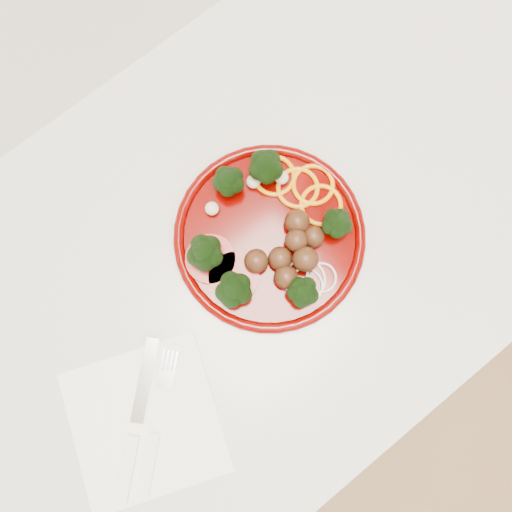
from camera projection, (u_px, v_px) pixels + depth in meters
counter at (158, 358)px, 1.06m from camera, size 2.40×0.60×0.90m
plate at (270, 237)px, 0.63m from camera, size 0.25×0.25×0.06m
napkin at (145, 422)px, 0.61m from camera, size 0.23×0.23×0.00m
knife at (133, 440)px, 0.60m from camera, size 0.15×0.14×0.01m
fork at (153, 446)px, 0.60m from camera, size 0.14×0.13×0.01m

